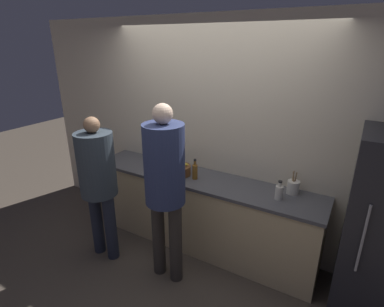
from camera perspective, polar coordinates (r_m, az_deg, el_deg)
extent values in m
plane|color=#4C4238|center=(3.62, -1.13, -19.26)|extent=(14.00, 14.00, 0.00)
cube|color=beige|center=(3.47, 4.03, 3.44)|extent=(5.20, 0.06, 2.60)
cube|color=beige|center=(3.61, 1.63, -11.14)|extent=(2.70, 0.57, 0.85)
cube|color=#4C4C51|center=(3.40, 1.71, -4.79)|extent=(2.73, 0.60, 0.03)
cylinder|color=#99999E|center=(2.67, 29.76, -14.02)|extent=(0.02, 0.02, 0.59)
cylinder|color=#232838|center=(3.66, -17.65, -12.29)|extent=(0.13, 0.13, 0.78)
cylinder|color=#232838|center=(3.53, -15.24, -13.40)|extent=(0.13, 0.13, 0.78)
cylinder|color=#333D47|center=(3.26, -17.75, -1.97)|extent=(0.39, 0.39, 0.68)
sphere|color=#936B4C|center=(3.13, -18.59, 5.21)|extent=(0.16, 0.16, 0.16)
cylinder|color=#38332D|center=(3.21, -6.39, -15.40)|extent=(0.13, 0.13, 0.88)
cylinder|color=#38332D|center=(3.12, -3.13, -16.62)|extent=(0.13, 0.13, 0.88)
cylinder|color=navy|center=(2.75, -5.29, -2.13)|extent=(0.38, 0.38, 0.77)
sphere|color=beige|center=(2.61, -5.63, 7.55)|extent=(0.18, 0.18, 0.18)
cylinder|color=brown|center=(3.44, -2.42, -3.17)|extent=(0.26, 0.26, 0.11)
ellipsoid|color=yellow|center=(3.39, -1.97, -2.14)|extent=(0.15, 0.12, 0.04)
cylinder|color=silver|center=(3.18, 18.70, -6.12)|extent=(0.12, 0.12, 0.14)
cylinder|color=#99754C|center=(3.15, 18.63, -4.75)|extent=(0.01, 0.04, 0.18)
cylinder|color=#99754C|center=(3.15, 19.08, -4.79)|extent=(0.03, 0.04, 0.18)
cylinder|color=#99754C|center=(3.13, 18.81, -4.88)|extent=(0.04, 0.01, 0.18)
cylinder|color=brown|center=(3.31, 0.57, -3.55)|extent=(0.06, 0.06, 0.16)
cylinder|color=brown|center=(3.27, 0.57, -1.82)|extent=(0.03, 0.03, 0.05)
cylinder|color=black|center=(3.26, 0.57, -1.24)|extent=(0.03, 0.03, 0.02)
cylinder|color=silver|center=(3.03, 16.24, -7.16)|extent=(0.08, 0.08, 0.14)
cylinder|color=silver|center=(2.99, 16.41, -5.65)|extent=(0.03, 0.03, 0.04)
cylinder|color=black|center=(2.98, 16.46, -5.15)|extent=(0.04, 0.04, 0.02)
cylinder|color=white|center=(3.65, -3.97, -1.99)|extent=(0.09, 0.09, 0.08)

